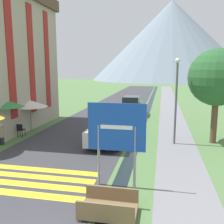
{
  "coord_description": "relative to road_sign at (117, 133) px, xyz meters",
  "views": [
    {
      "loc": [
        2.67,
        -4.57,
        4.36
      ],
      "look_at": [
        -0.27,
        10.0,
        1.79
      ],
      "focal_mm": 40.0,
      "sensor_mm": 36.0,
      "label": 1
    }
  ],
  "objects": [
    {
      "name": "cafe_chair_far_right",
      "position": [
        -8.06,
        5.83,
        -1.55
      ],
      "size": [
        0.4,
        0.4,
        0.85
      ],
      "rotation": [
        0.0,
        0.0,
        -0.32
      ],
      "color": "black",
      "rests_on": "ground_plane"
    },
    {
      "name": "ground_plane",
      "position": [
        -1.09,
        15.93,
        -2.07
      ],
      "size": [
        160.0,
        160.0,
        0.0
      ],
      "primitive_type": "plane",
      "color": "#517542"
    },
    {
      "name": "drainage_channel",
      "position": [
        0.11,
        25.93,
        -2.07
      ],
      "size": [
        0.6,
        60.0,
        0.0
      ],
      "color": "black",
      "rests_on": "ground_plane"
    },
    {
      "name": "crosswalk_marking",
      "position": [
        -3.59,
        -0.19,
        -2.06
      ],
      "size": [
        5.44,
        2.54,
        0.01
      ],
      "color": "yellow",
      "rests_on": "ground_plane"
    },
    {
      "name": "cafe_chair_far_left",
      "position": [
        -7.38,
        5.64,
        -1.55
      ],
      "size": [
        0.4,
        0.4,
        0.85
      ],
      "rotation": [
        0.0,
        0.0,
        0.19
      ],
      "color": "black",
      "rests_on": "ground_plane"
    },
    {
      "name": "mountain_distant",
      "position": [
        4.36,
        95.69,
        13.25
      ],
      "size": [
        62.03,
        62.03,
        30.63
      ],
      "color": "slate",
      "rests_on": "ground_plane"
    },
    {
      "name": "person_seated_far",
      "position": [
        -7.51,
        3.82,
        -1.37
      ],
      "size": [
        0.32,
        0.32,
        1.27
      ],
      "color": "#282833",
      "rests_on": "ground_plane"
    },
    {
      "name": "parked_car_near",
      "position": [
        -1.49,
        5.37,
        -1.16
      ],
      "size": [
        1.87,
        4.48,
        1.82
      ],
      "color": "#B2B2B7",
      "rests_on": "ground_plane"
    },
    {
      "name": "road",
      "position": [
        -3.59,
        25.93,
        -2.06
      ],
      "size": [
        6.4,
        60.0,
        0.01
      ],
      "color": "#38383D",
      "rests_on": "ground_plane"
    },
    {
      "name": "road_sign",
      "position": [
        0.0,
        0.0,
        0.0
      ],
      "size": [
        2.14,
        0.11,
        3.17
      ],
      "color": "gray",
      "rests_on": "ground_plane"
    },
    {
      "name": "streetlamp",
      "position": [
        2.37,
        6.04,
        0.89
      ],
      "size": [
        0.28,
        0.28,
        4.97
      ],
      "color": "#515156",
      "rests_on": "ground_plane"
    },
    {
      "name": "tree_by_path",
      "position": [
        4.65,
        6.7,
        1.8
      ],
      "size": [
        3.3,
        3.3,
        5.55
      ],
      "color": "brown",
      "rests_on": "ground_plane"
    },
    {
      "name": "cafe_umbrella_rear_white",
      "position": [
        -7.6,
        7.4,
        -0.13
      ],
      "size": [
        2.46,
        2.46,
        2.17
      ],
      "color": "#B7B2A8",
      "rests_on": "ground_plane"
    },
    {
      "name": "footbridge",
      "position": [
        0.11,
        -1.88,
        -1.84
      ],
      "size": [
        1.7,
        1.1,
        0.65
      ],
      "color": "brown",
      "rests_on": "ground_plane"
    },
    {
      "name": "parked_car_far",
      "position": [
        -1.24,
        14.8,
        -1.16
      ],
      "size": [
        1.83,
        3.82,
        1.82
      ],
      "color": "#28663D",
      "rests_on": "ground_plane"
    },
    {
      "name": "cafe_umbrella_middle_green",
      "position": [
        -7.82,
        4.97,
        0.19
      ],
      "size": [
        2.12,
        2.12,
        2.48
      ],
      "color": "#B7B2A8",
      "rests_on": "ground_plane"
    },
    {
      "name": "footpath",
      "position": [
        2.51,
        25.93,
        -2.06
      ],
      "size": [
        2.2,
        60.0,
        0.01
      ],
      "color": "slate",
      "rests_on": "ground_plane"
    }
  ]
}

